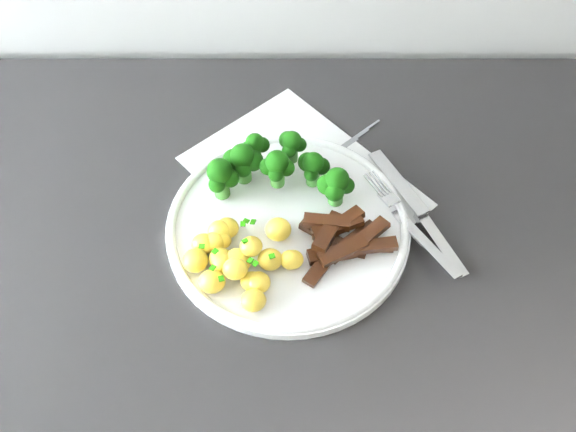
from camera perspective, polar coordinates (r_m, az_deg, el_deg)
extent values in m
cube|color=black|center=(1.27, 0.27, -12.24)|extent=(2.41, 0.60, 0.90)
cube|color=white|center=(0.91, 1.26, 2.91)|extent=(0.35, 0.35, 0.00)
cube|color=slate|center=(0.96, 4.73, 5.98)|extent=(0.10, 0.09, 0.00)
cube|color=slate|center=(0.94, 3.91, 5.27)|extent=(0.10, 0.09, 0.00)
cube|color=slate|center=(0.93, 3.07, 4.54)|extent=(0.10, 0.09, 0.00)
cube|color=slate|center=(0.92, 2.21, 3.79)|extent=(0.09, 0.08, 0.00)
cube|color=slate|center=(0.91, 1.34, 3.03)|extent=(0.09, 0.08, 0.00)
cylinder|color=white|center=(0.86, 0.00, -0.98)|extent=(0.30, 0.30, 0.01)
torus|color=white|center=(0.85, 0.00, -0.73)|extent=(0.30, 0.30, 0.01)
cylinder|color=#2B5E1F|center=(0.87, -0.89, 3.26)|extent=(0.02, 0.02, 0.03)
sphere|color=black|center=(0.86, -0.14, 4.01)|extent=(0.02, 0.02, 0.02)
sphere|color=black|center=(0.86, -0.68, 4.63)|extent=(0.02, 0.02, 0.02)
sphere|color=black|center=(0.86, -1.67, 4.11)|extent=(0.02, 0.02, 0.02)
sphere|color=black|center=(0.85, -1.02, 3.47)|extent=(0.02, 0.02, 0.02)
sphere|color=black|center=(0.85, -0.91, 4.50)|extent=(0.03, 0.03, 0.03)
cylinder|color=#2B5E1F|center=(0.89, 2.06, 3.28)|extent=(0.02, 0.02, 0.02)
sphere|color=black|center=(0.87, 2.78, 4.14)|extent=(0.02, 0.02, 0.02)
sphere|color=black|center=(0.88, 1.63, 4.49)|extent=(0.03, 0.03, 0.03)
sphere|color=black|center=(0.87, 1.93, 3.49)|extent=(0.02, 0.02, 0.02)
sphere|color=black|center=(0.87, 2.11, 4.41)|extent=(0.03, 0.03, 0.03)
cylinder|color=#2B5E1F|center=(0.89, -3.68, 3.66)|extent=(0.02, 0.02, 0.03)
sphere|color=black|center=(0.87, -2.94, 4.60)|extent=(0.03, 0.03, 0.03)
sphere|color=black|center=(0.88, -3.73, 5.11)|extent=(0.02, 0.02, 0.02)
sphere|color=black|center=(0.88, -4.54, 4.69)|extent=(0.03, 0.03, 0.03)
sphere|color=black|center=(0.87, -3.73, 3.89)|extent=(0.02, 0.02, 0.02)
sphere|color=black|center=(0.87, -3.78, 4.98)|extent=(0.03, 0.03, 0.03)
cylinder|color=#2B5E1F|center=(0.90, 0.32, 5.17)|extent=(0.02, 0.02, 0.02)
sphere|color=black|center=(0.89, 0.96, 5.93)|extent=(0.02, 0.02, 0.02)
sphere|color=black|center=(0.89, -0.03, 6.33)|extent=(0.02, 0.02, 0.02)
sphere|color=black|center=(0.88, 0.09, 5.44)|extent=(0.02, 0.02, 0.02)
sphere|color=black|center=(0.88, 0.32, 6.24)|extent=(0.03, 0.03, 0.03)
cylinder|color=#2B5E1F|center=(0.90, -2.71, 5.10)|extent=(0.01, 0.01, 0.02)
sphere|color=black|center=(0.89, -2.16, 5.92)|extent=(0.02, 0.02, 0.02)
sphere|color=black|center=(0.89, -2.74, 6.24)|extent=(0.02, 0.02, 0.02)
sphere|color=black|center=(0.89, -3.33, 5.66)|extent=(0.02, 0.02, 0.02)
sphere|color=black|center=(0.88, -2.85, 5.34)|extent=(0.02, 0.02, 0.02)
sphere|color=black|center=(0.88, -2.76, 6.10)|extent=(0.02, 0.02, 0.02)
cylinder|color=#2B5E1F|center=(0.87, 3.98, 1.77)|extent=(0.02, 0.02, 0.03)
sphere|color=black|center=(0.85, 4.85, 2.53)|extent=(0.02, 0.02, 0.02)
sphere|color=black|center=(0.86, 4.06, 3.22)|extent=(0.02, 0.02, 0.02)
sphere|color=black|center=(0.85, 3.26, 2.61)|extent=(0.03, 0.03, 0.03)
sphere|color=black|center=(0.84, 3.87, 2.02)|extent=(0.02, 0.02, 0.02)
sphere|color=black|center=(0.84, 4.09, 3.02)|extent=(0.03, 0.03, 0.03)
cylinder|color=#2B5E1F|center=(0.88, -5.51, 2.39)|extent=(0.02, 0.02, 0.03)
sphere|color=black|center=(0.86, -4.81, 3.13)|extent=(0.02, 0.02, 0.02)
sphere|color=black|center=(0.87, -5.79, 3.87)|extent=(0.02, 0.02, 0.02)
sphere|color=black|center=(0.85, -5.90, 2.62)|extent=(0.02, 0.02, 0.02)
sphere|color=black|center=(0.85, -5.67, 3.71)|extent=(0.03, 0.03, 0.03)
ellipsoid|color=yellow|center=(0.83, -7.00, -2.31)|extent=(0.03, 0.03, 0.03)
ellipsoid|color=yellow|center=(0.81, -1.49, -3.62)|extent=(0.03, 0.03, 0.03)
ellipsoid|color=yellow|center=(0.82, -5.61, -3.54)|extent=(0.03, 0.03, 0.03)
ellipsoid|color=yellow|center=(0.81, -4.22, -3.74)|extent=(0.03, 0.03, 0.03)
ellipsoid|color=yellow|center=(0.84, -5.68, -1.24)|extent=(0.03, 0.03, 0.03)
ellipsoid|color=yellow|center=(0.79, -2.48, -5.53)|extent=(0.03, 0.03, 0.03)
ellipsoid|color=yellow|center=(0.81, 0.20, -3.64)|extent=(0.03, 0.02, 0.02)
ellipsoid|color=yellow|center=(0.81, -5.36, -3.87)|extent=(0.03, 0.03, 0.03)
ellipsoid|color=yellow|center=(0.83, -6.13, -2.18)|extent=(0.03, 0.03, 0.02)
ellipsoid|color=yellow|center=(0.83, -5.56, -2.03)|extent=(0.03, 0.02, 0.02)
ellipsoid|color=yellow|center=(0.79, -4.39, -4.40)|extent=(0.03, 0.03, 0.03)
ellipsoid|color=yellow|center=(0.84, -5.06, -1.00)|extent=(0.03, 0.03, 0.02)
ellipsoid|color=yellow|center=(0.81, 0.43, -3.62)|extent=(0.02, 0.02, 0.02)
ellipsoid|color=yellow|center=(0.80, -6.31, -5.42)|extent=(0.03, 0.03, 0.03)
ellipsoid|color=yellow|center=(0.83, -0.82, -1.12)|extent=(0.03, 0.03, 0.03)
ellipsoid|color=yellow|center=(0.82, -7.69, -3.68)|extent=(0.03, 0.03, 0.03)
ellipsoid|color=yellow|center=(0.80, -2.97, -5.44)|extent=(0.03, 0.02, 0.02)
ellipsoid|color=yellow|center=(0.78, -2.89, -7.00)|extent=(0.03, 0.03, 0.02)
ellipsoid|color=yellow|center=(0.80, -3.06, -2.53)|extent=(0.03, 0.03, 0.02)
cube|color=#166003|center=(0.78, -3.15, -3.70)|extent=(0.01, 0.01, 0.00)
cube|color=#166003|center=(0.81, -3.75, -0.66)|extent=(0.01, 0.01, 0.00)
cube|color=#166003|center=(0.80, -3.21, -2.42)|extent=(0.01, 0.01, 0.00)
cube|color=#166003|center=(0.78, -2.74, -3.95)|extent=(0.01, 0.01, 0.00)
cube|color=#166003|center=(0.78, -6.24, -4.27)|extent=(0.01, 0.01, 0.00)
cube|color=#166003|center=(0.82, -2.92, -0.49)|extent=(0.01, 0.01, 0.00)
cube|color=#166003|center=(0.78, -4.87, -4.36)|extent=(0.01, 0.01, 0.00)
cube|color=#166003|center=(0.78, -4.73, -4.54)|extent=(0.01, 0.01, 0.00)
cube|color=#166003|center=(0.80, -7.17, -2.49)|extent=(0.01, 0.01, 0.00)
cube|color=#166003|center=(0.79, -1.34, -3.34)|extent=(0.01, 0.01, 0.00)
cube|color=#166003|center=(0.82, -3.47, -0.41)|extent=(0.01, 0.01, 0.00)
cube|color=#166003|center=(0.79, -6.07, -2.92)|extent=(0.01, 0.01, 0.00)
cube|color=#166003|center=(0.80, -3.58, -2.09)|extent=(0.01, 0.01, 0.00)
cube|color=#166003|center=(0.77, -5.55, -5.18)|extent=(0.01, 0.01, 0.00)
cube|color=black|center=(0.84, 3.16, -1.68)|extent=(0.07, 0.05, 0.01)
cube|color=black|center=(0.82, 3.01, -3.85)|extent=(0.05, 0.07, 0.02)
cube|color=black|center=(0.83, 5.02, -2.33)|extent=(0.05, 0.05, 0.01)
cube|color=black|center=(0.83, 4.53, -2.46)|extent=(0.06, 0.03, 0.02)
cube|color=black|center=(0.84, 6.84, -2.51)|extent=(0.06, 0.02, 0.01)
cube|color=black|center=(0.84, 5.69, -1.70)|extent=(0.05, 0.05, 0.01)
cube|color=black|center=(0.82, 3.67, -3.14)|extent=(0.06, 0.03, 0.01)
cube|color=black|center=(0.82, 3.35, -1.34)|extent=(0.04, 0.06, 0.02)
cube|color=black|center=(0.83, 4.13, -0.85)|extent=(0.07, 0.04, 0.01)
cube|color=black|center=(0.83, 4.23, -0.81)|extent=(0.07, 0.06, 0.02)
cube|color=black|center=(0.83, 6.70, -1.55)|extent=(0.05, 0.05, 0.01)
cube|color=black|center=(0.82, 4.57, -2.85)|extent=(0.06, 0.04, 0.01)
cube|color=black|center=(0.82, 6.62, -2.51)|extent=(0.07, 0.02, 0.01)
cube|color=black|center=(0.83, 3.24, -0.50)|extent=(0.06, 0.03, 0.01)
cube|color=silver|center=(0.85, 11.31, -2.22)|extent=(0.07, 0.11, 0.02)
cube|color=silver|center=(0.87, 8.36, 1.50)|extent=(0.03, 0.03, 0.01)
cylinder|color=silver|center=(0.89, 7.78, 2.84)|extent=(0.02, 0.04, 0.00)
cylinder|color=silver|center=(0.89, 7.54, 2.72)|extent=(0.02, 0.04, 0.00)
cylinder|color=silver|center=(0.89, 7.30, 2.61)|extent=(0.02, 0.04, 0.00)
cylinder|color=silver|center=(0.88, 7.05, 2.49)|extent=(0.02, 0.04, 0.00)
cube|color=silver|center=(0.90, 9.10, 2.82)|extent=(0.07, 0.12, 0.01)
cube|color=silver|center=(0.86, 12.51, -2.32)|extent=(0.06, 0.10, 0.02)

